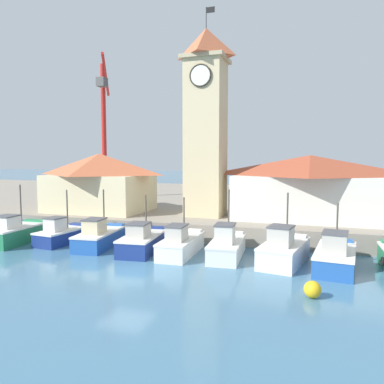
{
  "coord_description": "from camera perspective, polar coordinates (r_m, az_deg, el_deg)",
  "views": [
    {
      "loc": [
        9.26,
        -17.11,
        6.09
      ],
      "look_at": [
        0.36,
        9.97,
        3.5
      ],
      "focal_mm": 35.0,
      "sensor_mm": 36.0,
      "label": 1
    }
  ],
  "objects": [
    {
      "name": "fishing_boat_far_right",
      "position": [
        22.28,
        20.99,
        -9.07
      ],
      "size": [
        2.56,
        5.23,
        3.59
      ],
      "color": "#2356A8",
      "rests_on": "ground"
    },
    {
      "name": "fishing_boat_mid_left",
      "position": [
        26.64,
        -13.85,
        -6.61
      ],
      "size": [
        2.47,
        5.17,
        3.9
      ],
      "color": "#2356A8",
      "rests_on": "ground"
    },
    {
      "name": "fishing_boat_left_outer",
      "position": [
        29.78,
        -25.3,
        -5.63
      ],
      "size": [
        2.3,
        4.78,
        4.18
      ],
      "color": "#237A4C",
      "rests_on": "ground"
    },
    {
      "name": "port_crane_near",
      "position": [
        46.3,
        -13.2,
        6.97
      ],
      "size": [
        4.97,
        9.24,
        17.1
      ],
      "color": "maroon",
      "rests_on": "quay_wharf"
    },
    {
      "name": "fishing_boat_right_inner",
      "position": [
        23.21,
        5.32,
        -8.17
      ],
      "size": [
        2.14,
        4.84,
        4.14
      ],
      "color": "silver",
      "rests_on": "ground"
    },
    {
      "name": "fishing_boat_mid_right",
      "position": [
        23.86,
        -1.73,
        -7.88
      ],
      "size": [
        2.01,
        5.0,
        3.57
      ],
      "color": "silver",
      "rests_on": "ground"
    },
    {
      "name": "fishing_boat_left_inner",
      "position": [
        28.51,
        -19.16,
        -6.06
      ],
      "size": [
        2.22,
        4.3,
        3.81
      ],
      "color": "navy",
      "rests_on": "ground"
    },
    {
      "name": "ground_plane",
      "position": [
        20.39,
        -9.99,
        -12.27
      ],
      "size": [
        300.0,
        300.0,
        0.0
      ],
      "primitive_type": "plane",
      "color": "teal"
    },
    {
      "name": "mooring_buoy",
      "position": [
        17.66,
        17.89,
        -13.95
      ],
      "size": [
        0.75,
        0.75,
        0.75
      ],
      "primitive_type": "sphere",
      "color": "gold",
      "rests_on": "ground"
    },
    {
      "name": "warehouse_right",
      "position": [
        30.88,
        17.46,
        0.85
      ],
      "size": [
        11.75,
        7.37,
        4.97
      ],
      "color": "silver",
      "rests_on": "quay_wharf"
    },
    {
      "name": "clock_tower",
      "position": [
        30.93,
        2.11,
        11.07
      ],
      "size": [
        3.47,
        3.47,
        16.65
      ],
      "color": "beige",
      "rests_on": "quay_wharf"
    },
    {
      "name": "quay_wharf",
      "position": [
        46.34,
        6.53,
        -1.55
      ],
      "size": [
        120.0,
        40.0,
        1.35
      ],
      "primitive_type": "cube",
      "color": "gray",
      "rests_on": "ground"
    },
    {
      "name": "fishing_boat_center",
      "position": [
        24.82,
        -7.51,
        -7.38
      ],
      "size": [
        2.52,
        5.1,
        3.67
      ],
      "color": "navy",
      "rests_on": "ground"
    },
    {
      "name": "fishing_boat_right_outer",
      "position": [
        22.47,
        13.81,
        -8.6
      ],
      "size": [
        2.85,
        4.96,
        4.08
      ],
      "color": "silver",
      "rests_on": "ground"
    },
    {
      "name": "warehouse_left",
      "position": [
        34.63,
        -13.89,
        1.56
      ],
      "size": [
        8.89,
        6.57,
        5.14
      ],
      "color": "beige",
      "rests_on": "quay_wharf"
    }
  ]
}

